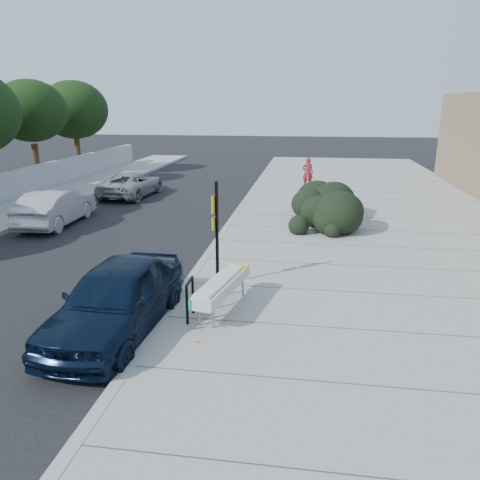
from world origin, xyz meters
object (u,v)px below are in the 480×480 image
object	(u,v)px
bike_rack	(190,295)
sign_post	(216,228)
suv_silver	(131,184)
pedestrian	(308,173)
bench	(222,286)
sedan_navy	(116,298)
wagon_silver	(56,207)

from	to	relation	value
bike_rack	sign_post	size ratio (longest dim) A/B	0.33
bike_rack	suv_silver	xyz separation A→B (m)	(-6.60, 13.76, -0.06)
bike_rack	pedestrian	size ratio (longest dim) A/B	0.53
pedestrian	suv_silver	bearing A→B (deg)	18.83
bench	sedan_navy	bearing A→B (deg)	-140.14
sedan_navy	wagon_silver	bearing A→B (deg)	128.63
bench	pedestrian	bearing A→B (deg)	95.46
suv_silver	wagon_silver	bearing A→B (deg)	86.13
pedestrian	sedan_navy	bearing A→B (deg)	77.61
bench	sedan_navy	distance (m)	2.27
sedan_navy	suv_silver	size ratio (longest dim) A/B	0.98
sign_post	sedan_navy	bearing A→B (deg)	-105.97
bike_rack	sign_post	bearing A→B (deg)	83.42
suv_silver	pedestrian	world-z (taller)	pedestrian
sign_post	wagon_silver	xyz separation A→B (m)	(-7.51, 5.68, -0.95)
bench	pedestrian	world-z (taller)	pedestrian
wagon_silver	sign_post	bearing A→B (deg)	140.26
sign_post	suv_silver	xyz separation A→B (m)	(-6.78, 11.75, -1.03)
bench	pedestrian	size ratio (longest dim) A/B	1.47
sign_post	suv_silver	world-z (taller)	sign_post
bench	bike_rack	size ratio (longest dim) A/B	2.75
wagon_silver	pedestrian	distance (m)	13.29
bench	wagon_silver	xyz separation A→B (m)	(-7.92, 7.14, -0.01)
bench	sign_post	bearing A→B (deg)	117.12
bench	wagon_silver	bearing A→B (deg)	149.35
sign_post	wagon_silver	world-z (taller)	sign_post
bike_rack	sedan_navy	distance (m)	1.50
sign_post	sedan_navy	xyz separation A→B (m)	(-1.58, -2.54, -0.90)
bench	sign_post	size ratio (longest dim) A/B	0.91
bike_rack	pedestrian	world-z (taller)	pedestrian
suv_silver	sign_post	bearing A→B (deg)	122.96
sedan_navy	wagon_silver	xyz separation A→B (m)	(-5.93, 8.22, -0.05)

